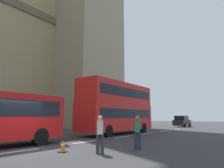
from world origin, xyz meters
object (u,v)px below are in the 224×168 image
at_px(pedestrian_near_cones, 100,133).
at_px(pedestrian_by_kerb, 138,131).
at_px(sedan_lead, 182,121).
at_px(traffic_cone_middle, 63,146).
at_px(double_decker_bus, 118,106).

xyz_separation_m(pedestrian_near_cones, pedestrian_by_kerb, (2.04, -0.79, 0.00)).
bearing_deg(sedan_lead, pedestrian_near_cones, -169.39).
distance_m(sedan_lead, pedestrian_by_kerb, 27.72).
xyz_separation_m(traffic_cone_middle, pedestrian_by_kerb, (2.67, -2.52, 0.63)).
relative_size(traffic_cone_middle, pedestrian_near_cones, 0.34).
bearing_deg(double_decker_bus, sedan_lead, -0.63).
bearing_deg(sedan_lead, traffic_cone_middle, -172.87).
relative_size(double_decker_bus, pedestrian_near_cones, 5.78).
height_order(sedan_lead, pedestrian_near_cones, sedan_lead).
distance_m(pedestrian_near_cones, pedestrian_by_kerb, 2.19).
relative_size(double_decker_bus, pedestrian_by_kerb, 5.78).
bearing_deg(double_decker_bus, traffic_cone_middle, -159.48).
bearing_deg(pedestrian_by_kerb, double_decker_bus, 39.50).
distance_m(sedan_lead, pedestrian_near_cones, 29.56).
height_order(double_decker_bus, traffic_cone_middle, double_decker_bus).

